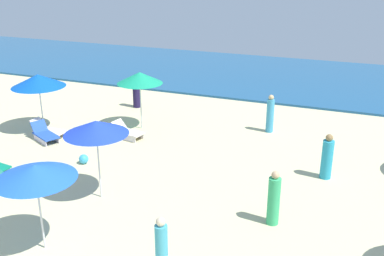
% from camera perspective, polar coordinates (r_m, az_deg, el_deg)
% --- Properties ---
extents(ocean, '(60.00, 11.79, 0.12)m').
position_cam_1_polar(ocean, '(29.36, 10.62, 6.50)').
color(ocean, '#1C5280').
rests_on(ocean, ground_plane).
extents(umbrella_1, '(2.27, 2.27, 2.50)m').
position_cam_1_polar(umbrella_1, '(20.10, -18.99, 5.73)').
color(umbrella_1, silver).
rests_on(umbrella_1, ground_plane).
extents(lounge_chair_1_0, '(1.55, 1.18, 0.71)m').
position_cam_1_polar(lounge_chair_1_0, '(19.42, -18.22, -0.78)').
color(lounge_chair_1_0, silver).
rests_on(lounge_chair_1_0, ground_plane).
extents(lounge_chair_1_1, '(1.47, 0.63, 0.72)m').
position_cam_1_polar(lounge_chair_1_1, '(19.84, -17.86, -0.31)').
color(lounge_chair_1_1, silver).
rests_on(lounge_chair_1_1, ground_plane).
extents(umbrella_4, '(1.96, 1.96, 2.54)m').
position_cam_1_polar(umbrella_4, '(19.35, -6.66, 6.36)').
color(umbrella_4, silver).
rests_on(umbrella_4, ground_plane).
extents(lounge_chair_4_0, '(1.43, 0.85, 0.68)m').
position_cam_1_polar(lounge_chair_4_0, '(18.90, -8.22, -0.50)').
color(lounge_chair_4_0, silver).
rests_on(lounge_chair_4_0, ground_plane).
extents(umbrella_5, '(1.95, 1.95, 2.54)m').
position_cam_1_polar(umbrella_5, '(13.60, -12.13, 0.06)').
color(umbrella_5, silver).
rests_on(umbrella_5, ground_plane).
extents(umbrella_6, '(2.02, 2.02, 2.36)m').
position_cam_1_polar(umbrella_6, '(11.54, -19.35, -5.30)').
color(umbrella_6, silver).
rests_on(umbrella_6, ground_plane).
extents(beachgoer_0, '(0.35, 0.35, 1.62)m').
position_cam_1_polar(beachgoer_0, '(12.78, 10.36, -8.95)').
color(beachgoer_0, '#36B06C').
rests_on(beachgoer_0, ground_plane).
extents(beachgoer_2, '(0.33, 0.33, 1.67)m').
position_cam_1_polar(beachgoer_2, '(19.52, 9.91, 1.70)').
color(beachgoer_2, '#3D98BF').
rests_on(beachgoer_2, ground_plane).
extents(beachgoer_4, '(0.50, 0.50, 1.61)m').
position_cam_1_polar(beachgoer_4, '(22.76, -7.09, 4.44)').
color(beachgoer_4, '#1F163C').
rests_on(beachgoer_4, ground_plane).
extents(beachgoer_5, '(0.38, 0.38, 1.64)m').
position_cam_1_polar(beachgoer_5, '(10.59, -3.90, -15.25)').
color(beachgoer_5, '#3EA0B9').
rests_on(beachgoer_5, ground_plane).
extents(beachgoer_6, '(0.46, 0.46, 1.59)m').
position_cam_1_polar(beachgoer_6, '(15.80, 16.81, -3.68)').
color(beachgoer_6, teal).
rests_on(beachgoer_6, ground_plane).
extents(beach_ball_1, '(0.35, 0.35, 0.35)m').
position_cam_1_polar(beach_ball_1, '(16.88, -13.62, -3.86)').
color(beach_ball_1, '#38A7D6').
rests_on(beach_ball_1, ground_plane).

